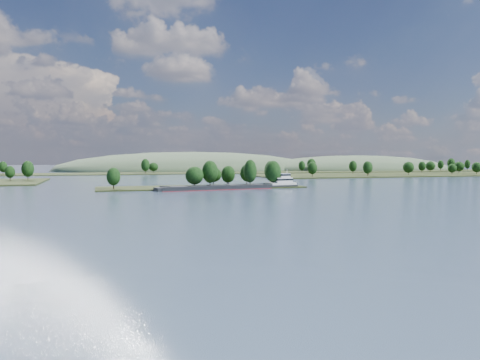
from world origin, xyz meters
name	(u,v)px	position (x,y,z in m)	size (l,w,h in m)	color
ground	(236,198)	(0.00, 120.00, 0.00)	(1800.00, 1800.00, 0.00)	#334458
tree_island	(216,179)	(7.38, 178.75, 4.13)	(100.00, 30.96, 14.53)	black
right_bank	(430,174)	(232.29, 299.78, 0.96)	(320.00, 90.00, 14.07)	black
back_shoreline	(161,173)	(8.58, 399.79, 0.68)	(900.00, 60.00, 15.10)	black
hill_east	(356,170)	(260.00, 470.00, 0.00)	(260.00, 140.00, 36.00)	#3F5339
hill_west	(194,170)	(60.00, 500.00, 0.00)	(320.00, 160.00, 44.00)	#3F5339
cargo_barge	(239,186)	(15.75, 167.08, 1.21)	(71.62, 19.35, 9.62)	black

